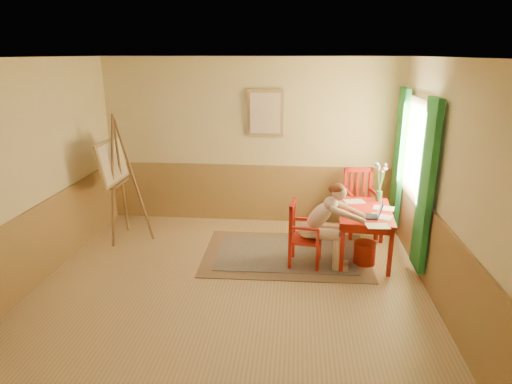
# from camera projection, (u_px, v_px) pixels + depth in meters

# --- Properties ---
(room) EXTENTS (5.04, 4.54, 2.84)m
(room) POSITION_uv_depth(u_px,v_px,m) (231.00, 178.00, 5.35)
(room) COLOR tan
(room) RESTS_ON ground
(wainscot) EXTENTS (5.00, 4.50, 1.00)m
(wainscot) POSITION_uv_depth(u_px,v_px,m) (240.00, 223.00, 6.37)
(wainscot) COLOR olive
(wainscot) RESTS_ON room
(window) EXTENTS (0.12, 2.01, 2.20)m
(window) POSITION_uv_depth(u_px,v_px,m) (413.00, 165.00, 6.19)
(window) COLOR white
(window) RESTS_ON room
(wall_portrait) EXTENTS (0.60, 0.05, 0.76)m
(wall_portrait) POSITION_uv_depth(u_px,v_px,m) (265.00, 113.00, 7.27)
(wall_portrait) COLOR #96774C
(wall_portrait) RESTS_ON room
(rug) EXTENTS (2.43, 1.65, 0.02)m
(rug) POSITION_uv_depth(u_px,v_px,m) (286.00, 254.00, 6.50)
(rug) COLOR #8C7251
(rug) RESTS_ON room
(table) EXTENTS (0.82, 1.26, 0.72)m
(table) POSITION_uv_depth(u_px,v_px,m) (365.00, 216.00, 6.26)
(table) COLOR #B32115
(table) RESTS_ON room
(chair_left) EXTENTS (0.47, 0.45, 0.92)m
(chair_left) POSITION_uv_depth(u_px,v_px,m) (302.00, 234.00, 6.07)
(chair_left) COLOR #B32115
(chair_left) RESTS_ON room
(chair_back) EXTENTS (0.55, 0.57, 1.07)m
(chair_back) POSITION_uv_depth(u_px,v_px,m) (360.00, 202.00, 7.12)
(chair_back) COLOR #B32115
(chair_back) RESTS_ON room
(figure) EXTENTS (0.92, 0.44, 1.22)m
(figure) POSITION_uv_depth(u_px,v_px,m) (325.00, 222.00, 5.94)
(figure) COLOR #DCAD94
(figure) RESTS_ON room
(laptop) EXTENTS (0.39, 0.27, 0.22)m
(laptop) POSITION_uv_depth(u_px,v_px,m) (371.00, 214.00, 5.96)
(laptop) COLOR #1E2338
(laptop) RESTS_ON table
(papers) EXTENTS (0.72, 1.22, 0.00)m
(papers) POSITION_uv_depth(u_px,v_px,m) (374.00, 212.00, 6.13)
(papers) COLOR white
(papers) RESTS_ON table
(vase) EXTENTS (0.20, 0.29, 0.58)m
(vase) POSITION_uv_depth(u_px,v_px,m) (380.00, 184.00, 6.57)
(vase) COLOR #3F724C
(vase) RESTS_ON table
(wastebasket) EXTENTS (0.31, 0.31, 0.32)m
(wastebasket) POSITION_uv_depth(u_px,v_px,m) (364.00, 253.00, 6.18)
(wastebasket) COLOR #AC2313
(wastebasket) RESTS_ON room
(easel) EXTENTS (0.66, 0.88, 2.00)m
(easel) POSITION_uv_depth(u_px,v_px,m) (115.00, 167.00, 6.74)
(easel) COLOR brown
(easel) RESTS_ON room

